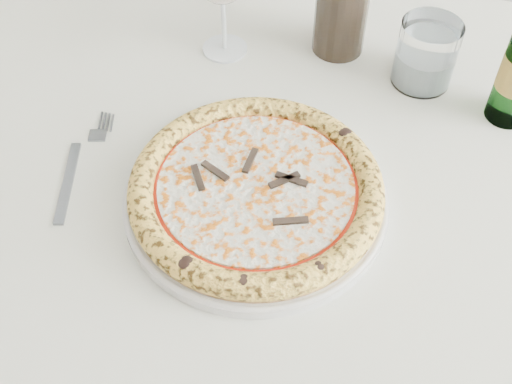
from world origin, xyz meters
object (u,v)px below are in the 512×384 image
at_px(pizza, 256,189).
at_px(tumbler, 425,57).
at_px(plate, 256,198).
at_px(dining_table, 276,187).

height_order(pizza, tumbler, tumbler).
bearing_deg(pizza, plate, 60.00).
xyz_separation_m(pizza, tumbler, (0.16, 0.28, 0.01)).
height_order(plate, pizza, pizza).
distance_m(dining_table, pizza, 0.15).
xyz_separation_m(dining_table, pizza, (-0.00, -0.10, 0.11)).
distance_m(dining_table, tumbler, 0.27).
distance_m(pizza, tumbler, 0.33).
distance_m(plate, tumbler, 0.33).
height_order(dining_table, plate, plate).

